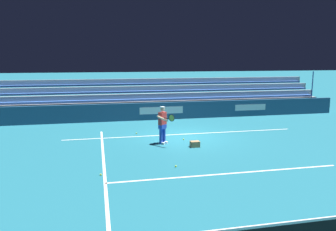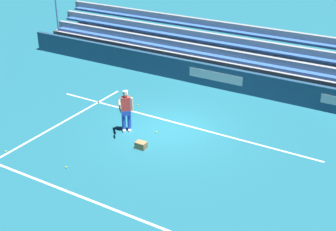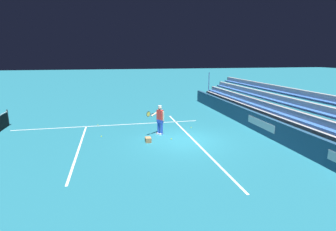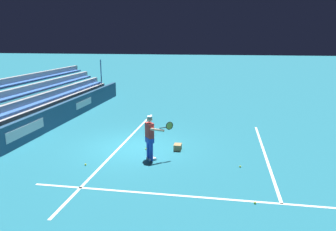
{
  "view_description": "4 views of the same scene",
  "coord_description": "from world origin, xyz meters",
  "px_view_note": "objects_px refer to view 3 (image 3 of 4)",
  "views": [
    {
      "loc": [
        4.25,
        15.41,
        3.85
      ],
      "look_at": [
        1.28,
        1.72,
        1.41
      ],
      "focal_mm": 35.0,
      "sensor_mm": 36.0,
      "label": 1
    },
    {
      "loc": [
        -8.47,
        14.48,
        8.68
      ],
      "look_at": [
        -0.57,
        1.2,
        1.2
      ],
      "focal_mm": 50.0,
      "sensor_mm": 36.0,
      "label": 2
    },
    {
      "loc": [
        -13.13,
        3.78,
        4.5
      ],
      "look_at": [
        1.73,
        0.55,
        1.03
      ],
      "focal_mm": 28.0,
      "sensor_mm": 36.0,
      "label": 3
    },
    {
      "loc": [
        12.88,
        3.77,
        4.53
      ],
      "look_at": [
        -0.23,
        1.52,
        1.38
      ],
      "focal_mm": 35.0,
      "sensor_mm": 36.0,
      "label": 4
    }
  ],
  "objects_px": {
    "ball_box_cardboard": "(148,140)",
    "tennis_ball_stray_back": "(171,139)",
    "tennis_player": "(160,120)",
    "tennis_ball_near_player": "(98,125)",
    "tennis_ball_midcourt": "(101,136)",
    "tennis_ball_far_left": "(191,127)"
  },
  "relations": [
    {
      "from": "ball_box_cardboard",
      "to": "tennis_ball_stray_back",
      "type": "distance_m",
      "value": 1.32
    },
    {
      "from": "tennis_player",
      "to": "tennis_ball_stray_back",
      "type": "height_order",
      "value": "tennis_player"
    },
    {
      "from": "tennis_player",
      "to": "ball_box_cardboard",
      "type": "bearing_deg",
      "value": 145.69
    },
    {
      "from": "tennis_ball_near_player",
      "to": "tennis_ball_midcourt",
      "type": "relative_size",
      "value": 1.0
    },
    {
      "from": "tennis_ball_midcourt",
      "to": "tennis_ball_stray_back",
      "type": "height_order",
      "value": "same"
    },
    {
      "from": "tennis_player",
      "to": "ball_box_cardboard",
      "type": "relative_size",
      "value": 4.29
    },
    {
      "from": "tennis_ball_stray_back",
      "to": "tennis_ball_midcourt",
      "type": "bearing_deg",
      "value": 71.09
    },
    {
      "from": "ball_box_cardboard",
      "to": "tennis_ball_midcourt",
      "type": "height_order",
      "value": "ball_box_cardboard"
    },
    {
      "from": "tennis_ball_near_player",
      "to": "tennis_ball_midcourt",
      "type": "xyz_separation_m",
      "value": [
        -2.65,
        -0.3,
        0.0
      ]
    },
    {
      "from": "tennis_ball_stray_back",
      "to": "tennis_ball_near_player",
      "type": "bearing_deg",
      "value": 46.0
    },
    {
      "from": "tennis_ball_far_left",
      "to": "tennis_ball_near_player",
      "type": "height_order",
      "value": "same"
    },
    {
      "from": "tennis_player",
      "to": "tennis_ball_far_left",
      "type": "bearing_deg",
      "value": -66.67
    },
    {
      "from": "tennis_player",
      "to": "tennis_ball_midcourt",
      "type": "relative_size",
      "value": 25.98
    },
    {
      "from": "tennis_player",
      "to": "tennis_ball_far_left",
      "type": "xyz_separation_m",
      "value": [
        0.96,
        -2.22,
        -0.86
      ]
    },
    {
      "from": "tennis_ball_far_left",
      "to": "ball_box_cardboard",
      "type": "bearing_deg",
      "value": 125.8
    },
    {
      "from": "tennis_player",
      "to": "tennis_ball_midcourt",
      "type": "height_order",
      "value": "tennis_player"
    },
    {
      "from": "tennis_ball_midcourt",
      "to": "tennis_ball_stray_back",
      "type": "bearing_deg",
      "value": -108.91
    },
    {
      "from": "tennis_player",
      "to": "tennis_ball_near_player",
      "type": "relative_size",
      "value": 25.98
    },
    {
      "from": "ball_box_cardboard",
      "to": "tennis_ball_far_left",
      "type": "distance_m",
      "value": 3.8
    },
    {
      "from": "tennis_ball_far_left",
      "to": "tennis_player",
      "type": "bearing_deg",
      "value": 113.33
    },
    {
      "from": "tennis_ball_far_left",
      "to": "tennis_ball_stray_back",
      "type": "bearing_deg",
      "value": 139.27
    },
    {
      "from": "tennis_ball_near_player",
      "to": "tennis_ball_midcourt",
      "type": "height_order",
      "value": "same"
    }
  ]
}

